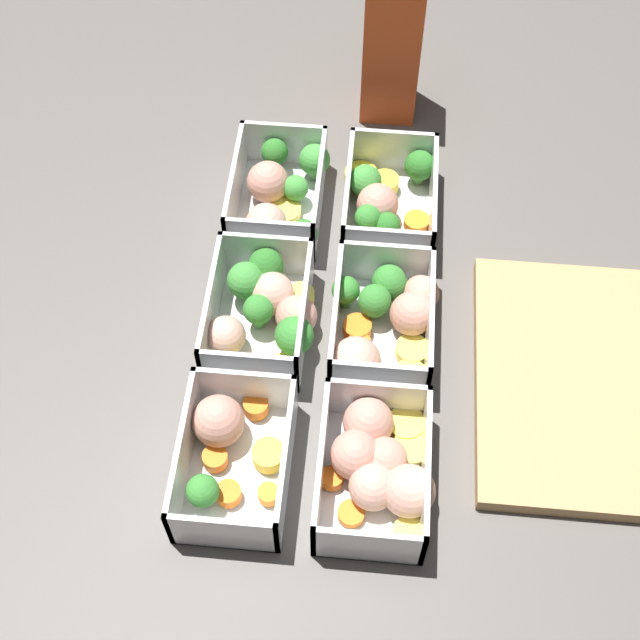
{
  "coord_description": "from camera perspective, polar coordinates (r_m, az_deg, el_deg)",
  "views": [
    {
      "loc": [
        0.51,
        0.05,
        0.78
      ],
      "look_at": [
        0.0,
        0.0,
        0.02
      ],
      "focal_mm": 50.0,
      "sensor_mm": 36.0,
      "label": 1
    }
  ],
  "objects": [
    {
      "name": "ground_plane",
      "position": [
        0.93,
        -0.0,
        -0.73
      ],
      "size": [
        4.0,
        4.0,
        0.0
      ],
      "primitive_type": "plane",
      "color": "#56514C"
    },
    {
      "name": "container_far_left",
      "position": [
        1.01,
        4.18,
        7.63
      ],
      "size": [
        0.16,
        0.11,
        0.06
      ],
      "color": "white",
      "rests_on": "ground_plane"
    },
    {
      "name": "container_far_center",
      "position": [
        0.91,
        4.12,
        -0.13
      ],
      "size": [
        0.15,
        0.12,
        0.06
      ],
      "color": "white",
      "rests_on": "ground_plane"
    },
    {
      "name": "container_near_center",
      "position": [
        0.91,
        -3.54,
        0.65
      ],
      "size": [
        0.15,
        0.12,
        0.06
      ],
      "color": "white",
      "rests_on": "ground_plane"
    },
    {
      "name": "container_far_right",
      "position": [
        0.83,
        3.73,
        -9.26
      ],
      "size": [
        0.16,
        0.12,
        0.06
      ],
      "color": "white",
      "rests_on": "ground_plane"
    },
    {
      "name": "container_near_right",
      "position": [
        0.84,
        -5.8,
        -8.31
      ],
      "size": [
        0.16,
        0.1,
        0.06
      ],
      "color": "white",
      "rests_on": "ground_plane"
    },
    {
      "name": "container_near_left",
      "position": [
        1.01,
        -2.65,
        8.04
      ],
      "size": [
        0.15,
        0.11,
        0.06
      ],
      "color": "white",
      "rests_on": "ground_plane"
    },
    {
      "name": "cutting_board",
      "position": [
        0.92,
        15.49,
        -3.79
      ],
      "size": [
        0.28,
        0.18,
        0.02
      ],
      "color": "tan",
      "rests_on": "ground_plane"
    },
    {
      "name": "juice_carton",
      "position": [
        1.09,
        4.65,
        17.21
      ],
      "size": [
        0.07,
        0.07,
        0.2
      ],
      "color": "#D14C1E",
      "rests_on": "ground_plane"
    }
  ]
}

